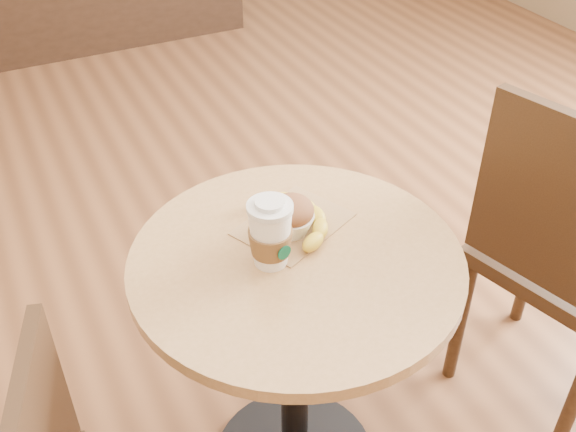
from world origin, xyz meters
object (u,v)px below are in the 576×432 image
(coffee_cup, at_px, (270,235))
(muffin, at_px, (291,216))
(chair_right, at_px, (564,254))
(cafe_table, at_px, (296,326))
(banana, at_px, (298,217))

(coffee_cup, relative_size, muffin, 1.54)
(chair_right, relative_size, muffin, 9.74)
(cafe_table, relative_size, chair_right, 0.76)
(chair_right, height_order, banana, chair_right)
(cafe_table, bearing_deg, muffin, 71.10)
(muffin, bearing_deg, coffee_cup, -140.27)
(cafe_table, relative_size, banana, 2.98)
(coffee_cup, bearing_deg, cafe_table, -20.69)
(chair_right, distance_m, muffin, 0.77)
(cafe_table, height_order, muffin, muffin)
(chair_right, xyz_separation_m, coffee_cup, (-0.79, 0.10, 0.28))
(cafe_table, distance_m, banana, 0.26)
(cafe_table, height_order, banana, banana)
(banana, bearing_deg, cafe_table, -122.39)
(chair_right, bearing_deg, cafe_table, 67.98)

